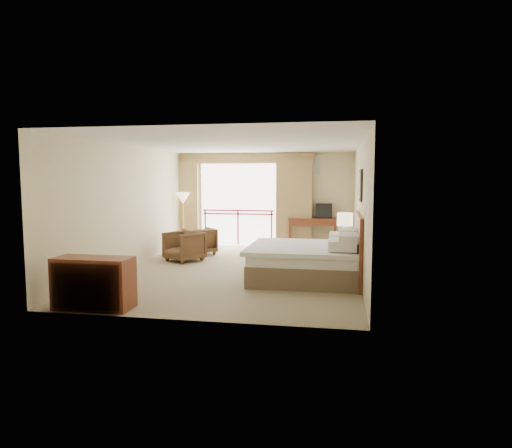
% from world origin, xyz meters
% --- Properties ---
extents(floor, '(7.00, 7.00, 0.00)m').
position_xyz_m(floor, '(0.00, 0.00, 0.00)').
color(floor, gray).
rests_on(floor, ground).
extents(ceiling, '(7.00, 7.00, 0.00)m').
position_xyz_m(ceiling, '(0.00, 0.00, 2.70)').
color(ceiling, white).
rests_on(ceiling, wall_back).
extents(wall_back, '(5.00, 0.00, 5.00)m').
position_xyz_m(wall_back, '(0.00, 3.50, 1.35)').
color(wall_back, beige).
rests_on(wall_back, ground).
extents(wall_front, '(5.00, 0.00, 5.00)m').
position_xyz_m(wall_front, '(0.00, -3.50, 1.35)').
color(wall_front, beige).
rests_on(wall_front, ground).
extents(wall_left, '(0.00, 7.00, 7.00)m').
position_xyz_m(wall_left, '(-2.50, 0.00, 1.35)').
color(wall_left, beige).
rests_on(wall_left, ground).
extents(wall_right, '(0.00, 7.00, 7.00)m').
position_xyz_m(wall_right, '(2.50, 0.00, 1.35)').
color(wall_right, beige).
rests_on(wall_right, ground).
extents(balcony_door, '(2.40, 0.00, 2.40)m').
position_xyz_m(balcony_door, '(-0.80, 3.48, 1.20)').
color(balcony_door, white).
rests_on(balcony_door, wall_back).
extents(balcony_railing, '(2.09, 0.03, 1.02)m').
position_xyz_m(balcony_railing, '(-0.80, 3.46, 0.81)').
color(balcony_railing, '#AC0E14').
rests_on(balcony_railing, wall_back).
extents(curtain_left, '(1.00, 0.26, 2.50)m').
position_xyz_m(curtain_left, '(-2.45, 3.35, 1.25)').
color(curtain_left, '#92774C').
rests_on(curtain_left, wall_back).
extents(curtain_right, '(1.00, 0.26, 2.50)m').
position_xyz_m(curtain_right, '(0.85, 3.35, 1.25)').
color(curtain_right, '#92774C').
rests_on(curtain_right, wall_back).
extents(valance, '(4.40, 0.22, 0.28)m').
position_xyz_m(valance, '(-0.80, 3.38, 2.55)').
color(valance, '#92774C').
rests_on(valance, wall_back).
extents(hvac_vent, '(0.50, 0.04, 0.50)m').
position_xyz_m(hvac_vent, '(1.30, 3.47, 2.35)').
color(hvac_vent, silver).
rests_on(hvac_vent, wall_back).
extents(bed, '(2.13, 2.06, 0.97)m').
position_xyz_m(bed, '(1.50, -0.60, 0.38)').
color(bed, brown).
rests_on(bed, floor).
extents(headboard, '(0.06, 2.10, 1.30)m').
position_xyz_m(headboard, '(2.46, -0.60, 0.65)').
color(headboard, '#5F281A').
rests_on(headboard, wall_right).
extents(framed_art, '(0.04, 0.72, 0.60)m').
position_xyz_m(framed_art, '(2.47, -0.60, 1.85)').
color(framed_art, black).
rests_on(framed_art, wall_right).
extents(nightstand, '(0.41, 0.49, 0.57)m').
position_xyz_m(nightstand, '(2.22, 0.88, 0.29)').
color(nightstand, '#5F281A').
rests_on(nightstand, floor).
extents(table_lamp, '(0.35, 0.35, 0.62)m').
position_xyz_m(table_lamp, '(2.22, 0.93, 1.05)').
color(table_lamp, tan).
rests_on(table_lamp, nightstand).
extents(phone, '(0.20, 0.17, 0.08)m').
position_xyz_m(phone, '(2.17, 0.73, 0.61)').
color(phone, black).
rests_on(phone, nightstand).
extents(desk, '(1.34, 0.65, 0.88)m').
position_xyz_m(desk, '(1.38, 3.46, 0.68)').
color(desk, '#5F281A').
rests_on(desk, floor).
extents(tv, '(0.44, 0.35, 0.40)m').
position_xyz_m(tv, '(1.68, 3.39, 1.08)').
color(tv, black).
rests_on(tv, desk).
extents(coffee_maker, '(0.17, 0.17, 0.29)m').
position_xyz_m(coffee_maker, '(1.03, 3.40, 1.02)').
color(coffee_maker, black).
rests_on(coffee_maker, desk).
extents(cup, '(0.08, 0.08, 0.09)m').
position_xyz_m(cup, '(1.18, 3.35, 0.92)').
color(cup, white).
rests_on(cup, desk).
extents(wastebasket, '(0.23, 0.23, 0.28)m').
position_xyz_m(wastebasket, '(0.89, 2.65, 0.14)').
color(wastebasket, black).
rests_on(wastebasket, floor).
extents(armchair_far, '(1.05, 1.05, 0.69)m').
position_xyz_m(armchair_far, '(-1.50, 1.96, 0.00)').
color(armchair_far, '#482F1C').
rests_on(armchair_far, floor).
extents(armchair_near, '(1.07, 1.08, 0.71)m').
position_xyz_m(armchair_near, '(-1.56, 0.89, 0.00)').
color(armchair_near, '#482F1C').
rests_on(armchair_near, floor).
extents(side_table, '(0.56, 0.56, 0.61)m').
position_xyz_m(side_table, '(-1.88, 1.64, 0.42)').
color(side_table, black).
rests_on(side_table, floor).
extents(book, '(0.21, 0.24, 0.02)m').
position_xyz_m(book, '(-1.88, 1.64, 0.61)').
color(book, white).
rests_on(book, side_table).
extents(floor_lamp, '(0.40, 0.40, 1.59)m').
position_xyz_m(floor_lamp, '(-2.27, 2.88, 1.36)').
color(floor_lamp, tan).
rests_on(floor_lamp, floor).
extents(dresser, '(1.18, 0.50, 0.79)m').
position_xyz_m(dresser, '(-1.59, -3.18, 0.39)').
color(dresser, '#5F281A').
rests_on(dresser, floor).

